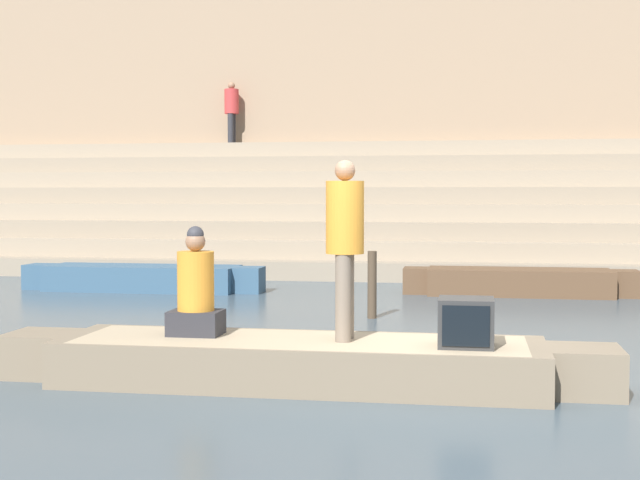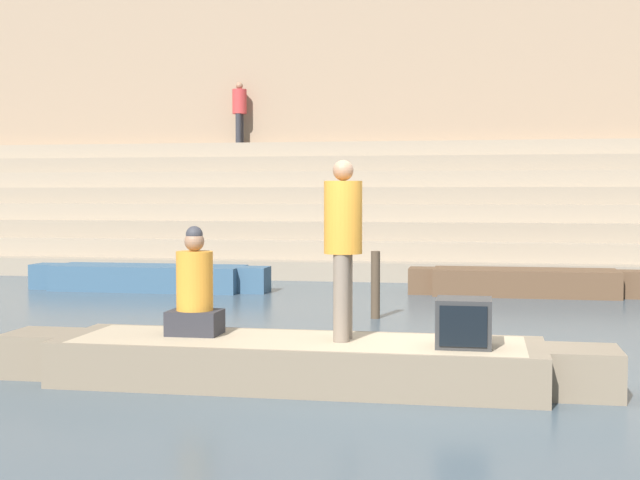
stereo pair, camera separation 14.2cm
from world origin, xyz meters
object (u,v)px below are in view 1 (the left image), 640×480
person_on_steps (232,108)px  tv_set (466,322)px  rowboat_main (299,360)px  person_standing (345,237)px  moored_boat_distant (519,281)px  person_rowing (196,292)px  mooring_post (372,285)px  moored_boat_shore (143,277)px

person_on_steps → tv_set: bearing=-104.4°
rowboat_main → person_standing: size_ratio=3.47×
rowboat_main → person_on_steps: bearing=105.6°
moored_boat_distant → person_on_steps: size_ratio=2.57×
rowboat_main → person_standing: (0.44, 0.05, 1.19)m
person_standing → person_on_steps: bearing=111.4°
moored_boat_distant → person_standing: bearing=-108.5°
person_rowing → tv_set: size_ratio=2.16×
rowboat_main → person_on_steps: (-4.70, 14.82, 3.88)m
person_rowing → rowboat_main: bearing=6.1°
moored_boat_distant → mooring_post: 4.14m
person_rowing → mooring_post: bearing=86.5°
person_standing → person_rowing: 1.61m
person_on_steps → person_rowing: bearing=-113.3°
rowboat_main → mooring_post: 4.66m
tv_set → person_on_steps: 16.58m
tv_set → moored_boat_distant: (0.91, 8.21, -0.41)m
mooring_post → person_on_steps: size_ratio=0.61×
person_standing → mooring_post: size_ratio=1.73×
person_standing → moored_boat_shore: size_ratio=0.37×
person_standing → mooring_post: 4.70m
moored_boat_shore → mooring_post: bearing=-38.1°
person_rowing → moored_boat_shore: (-3.45, 7.56, -0.61)m
person_rowing → tv_set: bearing=6.9°
tv_set → mooring_post: mooring_post is taller
person_standing → moored_boat_shore: (-4.95, 7.62, -1.18)m
mooring_post → person_on_steps: 11.85m
tv_set → rowboat_main: bearing=177.5°
mooring_post → person_on_steps: (-4.90, 10.17, 3.61)m
person_rowing → person_on_steps: size_ratio=0.67×
mooring_post → person_on_steps: person_on_steps is taller
rowboat_main → mooring_post: bearing=85.6°
person_rowing → moored_boat_shore: person_rowing is taller
tv_set → moored_boat_shore: size_ratio=0.11×
person_standing → mooring_post: person_standing is taller
person_standing → person_on_steps: size_ratio=1.06×
person_rowing → moored_boat_distant: 8.76m
mooring_post → person_standing: bearing=-87.0°
moored_boat_shore → person_on_steps: size_ratio=2.87×
tv_set → mooring_post: 4.98m
rowboat_main → tv_set: (1.59, -0.13, 0.43)m
person_standing → person_on_steps: (-5.14, 14.77, 2.68)m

